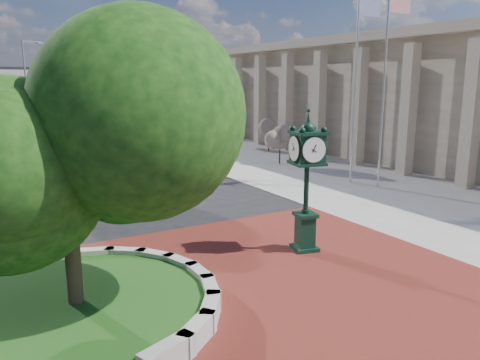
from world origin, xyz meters
name	(u,v)px	position (x,y,z in m)	size (l,w,h in m)	color
ground	(255,274)	(0.00, 0.00, 0.00)	(200.00, 200.00, 0.00)	black
plaza	(275,286)	(0.00, -1.00, 0.02)	(12.00, 12.00, 0.04)	maroon
sidewalk	(384,168)	(16.00, 10.00, 0.02)	(20.00, 50.00, 0.04)	#9E9B93
planter_wall	(168,286)	(-2.71, 0.00, 0.27)	(2.96, 6.77, 0.54)	#9E9B93
grass_bed	(77,309)	(-5.00, 0.00, 0.20)	(6.10, 6.10, 0.40)	#164213
civic_building	(440,97)	(23.60, 12.00, 4.33)	(17.35, 44.00, 8.60)	gray
overpass	(10,74)	(-0.22, 70.00, 6.54)	(90.00, 12.00, 7.50)	#9E9B93
tree_planter	(65,163)	(-5.00, 0.00, 3.72)	(5.20, 5.20, 6.33)	#38281C
tree_street	(24,122)	(-4.00, 18.00, 3.24)	(4.40, 4.40, 5.45)	#38281C
post_clock	(307,176)	(2.44, 0.82, 2.52)	(1.11, 1.11, 4.59)	black
parked_car	(54,131)	(0.36, 36.95, 0.80)	(1.90, 4.72, 1.61)	#5A100C
flagpole_a	(384,87)	(11.63, 6.36, 5.20)	(1.59, 0.18, 10.15)	silver
flagpole_b	(355,87)	(11.17, 7.94, 5.19)	(1.59, 0.18, 10.13)	silver
street_lamp_near	(89,78)	(1.96, 27.99, 5.76)	(2.10, 1.01, 9.82)	slate
street_lamp_far	(28,81)	(-0.97, 41.78, 5.54)	(2.08, 0.77, 9.46)	slate
shrub_near	(280,141)	(11.20, 14.78, 1.59)	(1.20, 1.20, 2.20)	#38281C
shrub_mid	(269,132)	(13.75, 19.90, 1.59)	(1.20, 1.20, 2.20)	#38281C
shrub_far	(228,128)	(12.55, 24.50, 1.59)	(1.20, 1.20, 2.20)	#38281C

